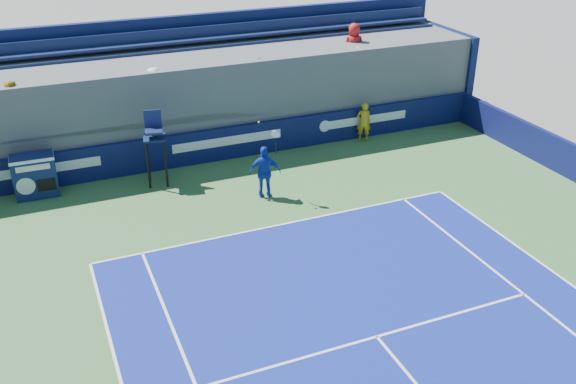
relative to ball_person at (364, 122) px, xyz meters
name	(u,v)px	position (x,y,z in m)	size (l,w,h in m)	color
ball_person	(364,122)	(0.00, 0.00, 0.00)	(0.55, 0.36, 1.51)	gold
back_hoarding	(227,143)	(-5.30, 0.38, -0.17)	(20.40, 0.21, 1.20)	#0C1144
match_clock	(35,175)	(-11.77, -0.10, -0.03)	(1.34, 0.76, 1.40)	#101D51
umpire_chair	(155,140)	(-8.03, -0.68, 0.76)	(0.82, 0.82, 2.48)	black
tennis_player	(265,172)	(-5.13, -2.96, 0.10)	(1.08, 0.72, 2.57)	#1535B0
stadium_seating	(209,93)	(-5.28, 2.42, 1.07)	(21.00, 4.05, 4.40)	#57575C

